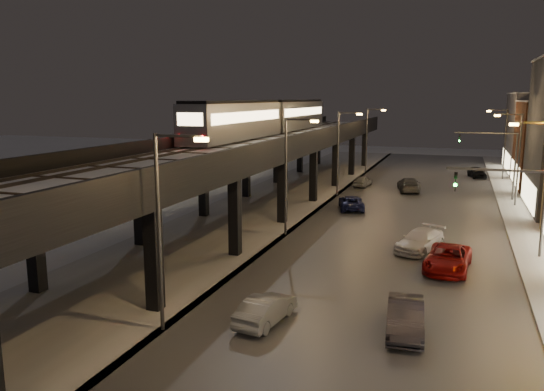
% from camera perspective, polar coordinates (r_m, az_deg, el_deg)
% --- Properties ---
extents(road_surface, '(17.00, 120.00, 0.06)m').
position_cam_1_polar(road_surface, '(43.20, 13.55, -3.81)').
color(road_surface, '#46474D').
rests_on(road_surface, ground).
extents(sidewalk_right, '(4.00, 120.00, 0.14)m').
position_cam_1_polar(sidewalk_right, '(43.39, 26.83, -4.55)').
color(sidewalk_right, '#9FA1A8').
rests_on(sidewalk_right, ground).
extents(under_viaduct_pavement, '(11.00, 120.00, 0.06)m').
position_cam_1_polar(under_viaduct_pavement, '(46.47, -3.23, -2.53)').
color(under_viaduct_pavement, '#9FA1A8').
rests_on(under_viaduct_pavement, ground).
extents(elevated_viaduct, '(9.00, 100.00, 6.30)m').
position_cam_1_polar(elevated_viaduct, '(42.67, -4.95, 3.90)').
color(elevated_viaduct, black).
rests_on(elevated_viaduct, ground).
extents(viaduct_trackbed, '(8.40, 100.00, 0.32)m').
position_cam_1_polar(viaduct_trackbed, '(42.71, -4.91, 4.94)').
color(viaduct_trackbed, '#B2B7C1').
rests_on(viaduct_trackbed, elevated_viaduct).
extents(viaduct_parapet_streetside, '(0.30, 100.00, 1.10)m').
position_cam_1_polar(viaduct_parapet_streetside, '(41.08, 0.67, 5.41)').
color(viaduct_parapet_streetside, black).
rests_on(viaduct_parapet_streetside, elevated_viaduct).
extents(viaduct_parapet_far, '(0.30, 100.00, 1.10)m').
position_cam_1_polar(viaduct_parapet_far, '(44.66, -10.01, 5.66)').
color(viaduct_parapet_far, black).
rests_on(viaduct_parapet_far, elevated_viaduct).
extents(streetlight_left_1, '(2.57, 0.28, 9.00)m').
position_cam_1_polar(streetlight_left_1, '(23.69, -11.56, -2.54)').
color(streetlight_left_1, '#38383A').
rests_on(streetlight_left_1, ground).
extents(streetlight_left_2, '(2.57, 0.28, 9.00)m').
position_cam_1_polar(streetlight_left_2, '(39.94, 1.86, 2.93)').
color(streetlight_left_2, '#38383A').
rests_on(streetlight_left_2, ground).
extents(streetlight_right_2, '(2.56, 0.28, 9.00)m').
position_cam_1_polar(streetlight_right_2, '(38.42, 27.03, 1.48)').
color(streetlight_right_2, '#38383A').
rests_on(streetlight_right_2, ground).
extents(streetlight_left_3, '(2.57, 0.28, 9.00)m').
position_cam_1_polar(streetlight_left_3, '(57.24, 7.38, 5.14)').
color(streetlight_left_3, '#38383A').
rests_on(streetlight_left_3, ground).
extents(streetlight_right_3, '(2.56, 0.28, 9.00)m').
position_cam_1_polar(streetlight_right_3, '(56.19, 24.78, 4.17)').
color(streetlight_right_3, '#38383A').
rests_on(streetlight_right_3, ground).
extents(streetlight_left_4, '(2.57, 0.28, 9.00)m').
position_cam_1_polar(streetlight_left_4, '(74.87, 10.34, 6.30)').
color(streetlight_left_4, '#38383A').
rests_on(streetlight_left_4, ground).
extents(streetlight_right_4, '(2.56, 0.28, 9.00)m').
position_cam_1_polar(streetlight_right_4, '(74.07, 23.61, 5.56)').
color(streetlight_right_4, '#38383A').
rests_on(streetlight_right_4, ground).
extents(traffic_light_rig_b, '(6.10, 0.34, 7.00)m').
position_cam_1_polar(traffic_light_rig_b, '(59.16, 23.62, 3.81)').
color(traffic_light_rig_b, '#38383A').
rests_on(traffic_light_rig_b, ground).
extents(subway_train, '(3.02, 36.49, 3.61)m').
position_cam_1_polar(subway_train, '(59.07, -0.34, 8.48)').
color(subway_train, gray).
rests_on(subway_train, viaduct_trackbed).
extents(car_near_white, '(1.95, 4.22, 1.34)m').
position_cam_1_polar(car_near_white, '(25.42, -0.67, -12.23)').
color(car_near_white, slate).
rests_on(car_near_white, ground).
extents(car_mid_silver, '(3.37, 5.14, 1.31)m').
position_cam_1_polar(car_mid_silver, '(50.63, 8.52, -0.82)').
color(car_mid_silver, '#151A47').
rests_on(car_mid_silver, ground).
extents(car_mid_dark, '(3.17, 5.64, 1.54)m').
position_cam_1_polar(car_mid_dark, '(61.61, 14.47, 1.09)').
color(car_mid_dark, '#3A3B3B').
rests_on(car_mid_dark, ground).
extents(car_far_white, '(1.97, 3.93, 1.29)m').
position_cam_1_polar(car_far_white, '(63.97, 9.72, 1.49)').
color(car_far_white, gray).
rests_on(car_far_white, ground).
extents(car_onc_silver, '(2.01, 4.66, 1.49)m').
position_cam_1_polar(car_onc_silver, '(25.10, 14.14, -12.69)').
color(car_onc_silver, black).
rests_on(car_onc_silver, ground).
extents(car_onc_dark, '(2.96, 5.58, 1.49)m').
position_cam_1_polar(car_onc_dark, '(34.33, 18.38, -6.55)').
color(car_onc_dark, maroon).
rests_on(car_onc_dark, ground).
extents(car_onc_white, '(3.54, 5.38, 1.45)m').
position_cam_1_polar(car_onc_white, '(38.08, 15.63, -4.76)').
color(car_onc_white, silver).
rests_on(car_onc_white, ground).
extents(car_onc_red, '(2.66, 4.55, 1.46)m').
position_cam_1_polar(car_onc_red, '(75.02, 21.18, 2.31)').
color(car_onc_red, black).
rests_on(car_onc_red, ground).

